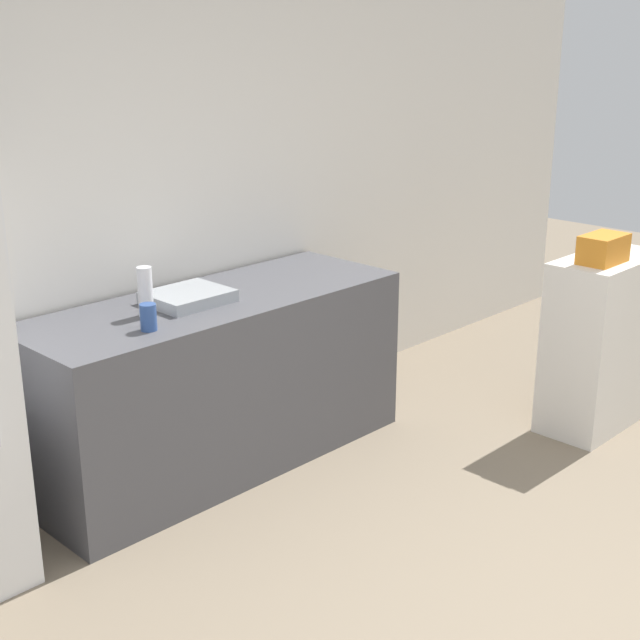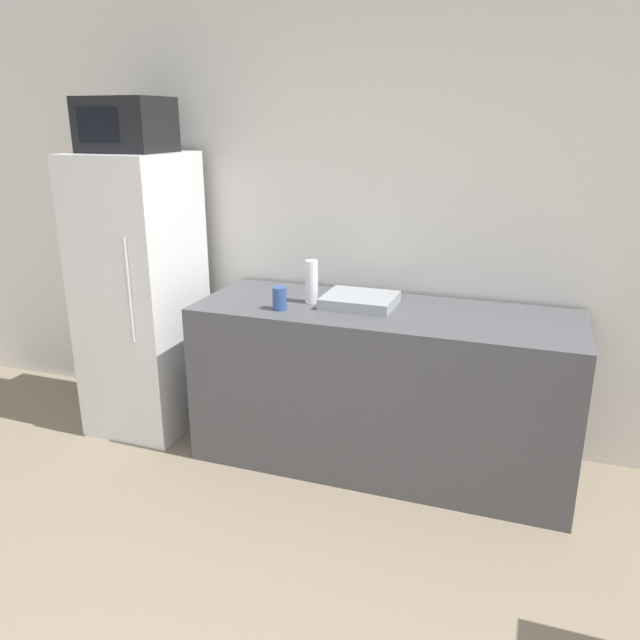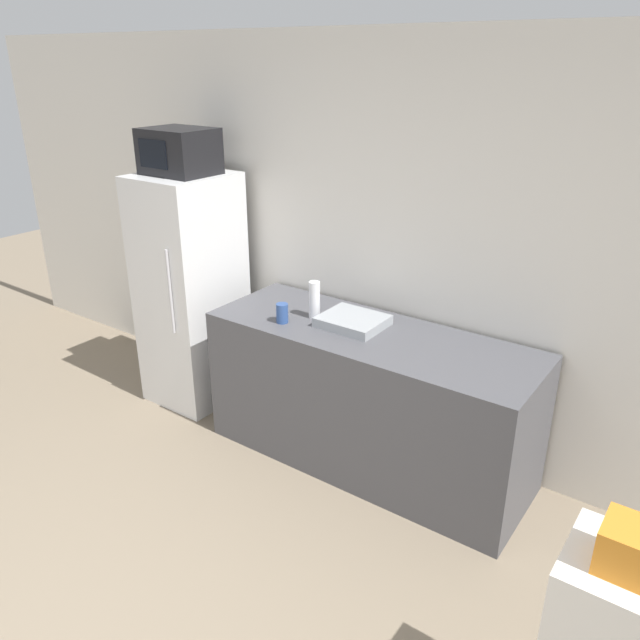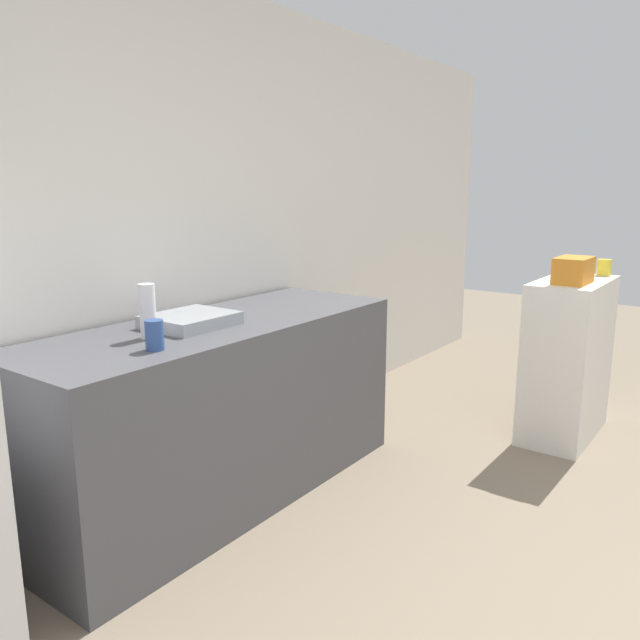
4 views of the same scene
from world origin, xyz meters
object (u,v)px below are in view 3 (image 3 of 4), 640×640
Objects in this scene: refrigerator at (191,291)px; bottle_tall at (314,300)px; microwave at (179,151)px; bottle_short at (282,313)px.

refrigerator is 1.12m from bottle_tall.
microwave is (-0.00, -0.00, 1.00)m from refrigerator.
refrigerator is 1.00m from microwave.
refrigerator is 7.10× the size of bottle_tall.
refrigerator is 13.76× the size of bottle_short.
bottle_short is (0.99, -0.17, -0.88)m from microwave.
bottle_tall is (1.11, 0.02, -0.82)m from microwave.
microwave is 1.33m from bottle_short.
bottle_tall is at bearing 0.78° from microwave.
bottle_short is at bearing -9.49° from microwave.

